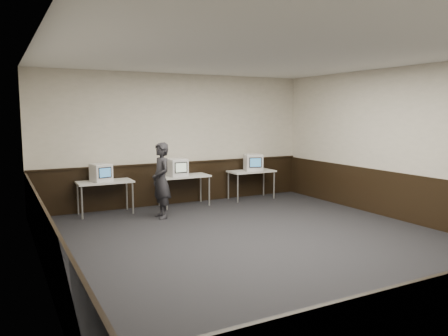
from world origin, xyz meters
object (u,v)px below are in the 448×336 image
object	(u,v)px
desk_center	(184,178)
desk_right	(251,173)
emac_left	(101,173)
person	(161,181)
desk_left	(105,184)
emac_center	(177,167)
emac_right	(253,162)

from	to	relation	value
desk_center	desk_right	bearing A→B (deg)	0.00
emac_left	person	xyz separation A→B (m)	(1.07, -0.89, -0.13)
desk_left	emac_center	size ratio (longest dim) A/B	2.55
emac_left	emac_center	bearing A→B (deg)	-13.28
desk_center	desk_right	size ratio (longest dim) A/B	1.00
emac_center	emac_right	size ratio (longest dim) A/B	0.84
desk_right	emac_center	xyz separation A→B (m)	(-2.10, -0.05, 0.28)
desk_right	emac_left	distance (m)	3.89
person	desk_center	bearing A→B (deg)	133.71
desk_center	desk_right	distance (m)	1.90
emac_right	person	xyz separation A→B (m)	(-2.84, -0.86, -0.15)
person	desk_right	bearing A→B (deg)	106.64
desk_left	person	xyz separation A→B (m)	(1.00, -0.90, 0.13)
desk_right	emac_right	xyz separation A→B (m)	(0.03, -0.04, 0.29)
desk_right	emac_center	bearing A→B (deg)	-178.65
desk_center	emac_left	bearing A→B (deg)	-179.65
desk_center	emac_left	xyz separation A→B (m)	(-1.98, -0.01, 0.27)
desk_right	person	distance (m)	2.95
emac_center	emac_right	world-z (taller)	emac_right
desk_right	emac_left	xyz separation A→B (m)	(-3.88, -0.01, 0.27)
desk_right	emac_right	distance (m)	0.29
desk_left	desk_right	size ratio (longest dim) A/B	1.00
emac_left	emac_center	size ratio (longest dim) A/B	1.02
desk_center	person	size ratio (longest dim) A/B	0.74
desk_center	emac_center	bearing A→B (deg)	-166.15
desk_left	emac_right	bearing A→B (deg)	-0.54
emac_center	desk_right	bearing A→B (deg)	-1.38
emac_right	desk_right	bearing A→B (deg)	148.41
emac_right	desk_center	bearing A→B (deg)	-163.91
desk_left	emac_right	distance (m)	3.84
emac_center	person	distance (m)	1.11
desk_right	emac_right	size ratio (longest dim) A/B	2.13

